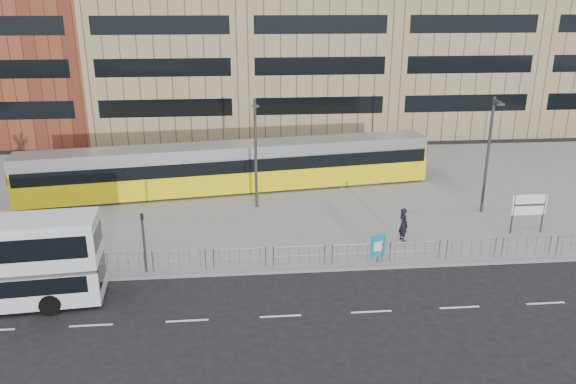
{
  "coord_description": "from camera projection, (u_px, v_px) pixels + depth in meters",
  "views": [
    {
      "loc": [
        -3.6,
        -25.1,
        13.04
      ],
      "look_at": [
        -0.76,
        6.0,
        2.2
      ],
      "focal_mm": 35.0,
      "sensor_mm": 36.0,
      "label": 1
    }
  ],
  "objects": [
    {
      "name": "plaza",
      "position": [
        291.0,
        192.0,
        39.46
      ],
      "size": [
        64.0,
        24.0,
        0.15
      ],
      "primitive_type": "cube",
      "color": "gray",
      "rests_on": "ground"
    },
    {
      "name": "road_markings",
      "position": [
        349.0,
        313.0,
        24.52
      ],
      "size": [
        62.0,
        0.12,
        0.01
      ],
      "primitive_type": "cube",
      "color": "white",
      "rests_on": "ground"
    },
    {
      "name": "pedestrian",
      "position": [
        403.0,
        224.0,
        31.15
      ],
      "size": [
        0.62,
        0.8,
        1.94
      ],
      "primitive_type": "imported",
      "rotation": [
        0.0,
        0.0,
        1.81
      ],
      "color": "black",
      "rests_on": "plaza"
    },
    {
      "name": "tram",
      "position": [
        231.0,
        167.0,
        39.16
      ],
      "size": [
        28.47,
        6.5,
        3.34
      ],
      "rotation": [
        0.0,
        0.0,
        0.14
      ],
      "color": "yellow",
      "rests_on": "plaza"
    },
    {
      "name": "ad_panel",
      "position": [
        378.0,
        246.0,
        28.61
      ],
      "size": [
        0.79,
        0.27,
        1.5
      ],
      "rotation": [
        0.0,
        0.0,
        0.27
      ],
      "color": "#2D2D30",
      "rests_on": "plaza"
    },
    {
      "name": "traffic_light_west",
      "position": [
        143.0,
        235.0,
        27.26
      ],
      "size": [
        0.22,
        0.24,
        3.1
      ],
      "rotation": [
        0.0,
        0.0,
        0.34
      ],
      "color": "#2D2D30",
      "rests_on": "plaza"
    },
    {
      "name": "pedestrian_barrier",
      "position": [
        352.0,
        248.0,
        28.52
      ],
      "size": [
        32.07,
        0.07,
        1.1
      ],
      "color": "gray",
      "rests_on": "plaza"
    },
    {
      "name": "station_sign",
      "position": [
        529.0,
        206.0,
        31.98
      ],
      "size": [
        2.04,
        0.13,
        2.34
      ],
      "rotation": [
        0.0,
        0.0,
        0.01
      ],
      "color": "#2D2D30",
      "rests_on": "plaza"
    },
    {
      "name": "kerb",
      "position": [
        314.0,
        270.0,
        28.22
      ],
      "size": [
        64.0,
        0.25,
        0.17
      ],
      "primitive_type": "cube",
      "color": "gray",
      "rests_on": "ground"
    },
    {
      "name": "lamp_post_east",
      "position": [
        489.0,
        151.0,
        34.39
      ],
      "size": [
        0.45,
        1.04,
        7.3
      ],
      "color": "#2D2D30",
      "rests_on": "plaza"
    },
    {
      "name": "ground",
      "position": [
        314.0,
        272.0,
        28.2
      ],
      "size": [
        120.0,
        120.0,
        0.0
      ],
      "primitive_type": "plane",
      "color": "black",
      "rests_on": "ground"
    },
    {
      "name": "lamp_post_west",
      "position": [
        256.0,
        149.0,
        35.25
      ],
      "size": [
        0.45,
        1.04,
        7.04
      ],
      "color": "#2D2D30",
      "rests_on": "plaza"
    }
  ]
}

